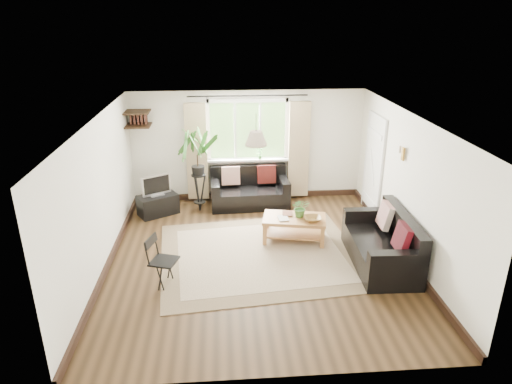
{
  "coord_description": "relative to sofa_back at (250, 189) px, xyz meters",
  "views": [
    {
      "loc": [
        -0.55,
        -6.81,
        3.91
      ],
      "look_at": [
        0.0,
        0.4,
        1.05
      ],
      "focal_mm": 32.0,
      "sensor_mm": 36.0,
      "label": 1
    }
  ],
  "objects": [
    {
      "name": "palm_stand",
      "position": [
        -1.07,
        -0.19,
        0.48
      ],
      "size": [
        0.72,
        0.72,
        1.73
      ],
      "primitive_type": null,
      "rotation": [
        0.0,
        0.0,
        -0.07
      ],
      "color": "black",
      "rests_on": "floor"
    },
    {
      "name": "wall_back",
      "position": [
        -0.01,
        0.47,
        0.81
      ],
      "size": [
        5.0,
        0.02,
        2.4
      ],
      "primitive_type": "cube",
      "color": "white",
      "rests_on": "floor"
    },
    {
      "name": "sofa_right",
      "position": [
        1.99,
        -2.62,
        0.03
      ],
      "size": [
        1.79,
        0.93,
        0.83
      ],
      "primitive_type": null,
      "rotation": [
        0.0,
        0.0,
        -1.6
      ],
      "color": "black",
      "rests_on": "floor"
    },
    {
      "name": "table_plant",
      "position": [
        0.81,
        -1.65,
        0.24
      ],
      "size": [
        0.32,
        0.28,
        0.35
      ],
      "primitive_type": "imported",
      "rotation": [
        0.0,
        0.0,
        -0.02
      ],
      "color": "#376729",
      "rests_on": "coffee_table"
    },
    {
      "name": "bowl",
      "position": [
        1.0,
        -1.85,
        0.11
      ],
      "size": [
        0.31,
        0.31,
        0.08
      ],
      "primitive_type": "imported",
      "rotation": [
        0.0,
        0.0,
        -0.01
      ],
      "color": "brown",
      "rests_on": "coffee_table"
    },
    {
      "name": "book_b",
      "position": [
        0.51,
        -1.52,
        0.08
      ],
      "size": [
        0.21,
        0.26,
        0.02
      ],
      "primitive_type": "imported",
      "rotation": [
        0.0,
        0.0,
        -0.12
      ],
      "color": "brown",
      "rests_on": "coffee_table"
    },
    {
      "name": "wall_sconce",
      "position": [
        2.42,
        -1.98,
        1.35
      ],
      "size": [
        0.12,
        0.12,
        0.28
      ],
      "primitive_type": null,
      "color": "beige",
      "rests_on": "wall_right"
    },
    {
      "name": "sill_plant",
      "position": [
        0.24,
        0.35,
        0.68
      ],
      "size": [
        0.14,
        0.1,
        0.27
      ],
      "primitive_type": "imported",
      "color": "#2D6023",
      "rests_on": "window"
    },
    {
      "name": "wall_right",
      "position": [
        2.49,
        -2.28,
        0.81
      ],
      "size": [
        0.02,
        5.5,
        2.4
      ],
      "primitive_type": "cube",
      "color": "white",
      "rests_on": "floor"
    },
    {
      "name": "corner_shelf",
      "position": [
        -2.26,
        0.22,
        1.5
      ],
      "size": [
        0.5,
        0.5,
        0.34
      ],
      "primitive_type": null,
      "color": "black",
      "rests_on": "wall_back"
    },
    {
      "name": "book_a",
      "position": [
        0.4,
        -1.73,
        0.08
      ],
      "size": [
        0.19,
        0.25,
        0.02
      ],
      "primitive_type": "imported",
      "rotation": [
        0.0,
        0.0,
        0.06
      ],
      "color": "silver",
      "rests_on": "coffee_table"
    },
    {
      "name": "ceiling",
      "position": [
        -0.01,
        -2.28,
        2.01
      ],
      "size": [
        5.5,
        5.5,
        0.0
      ],
      "primitive_type": "plane",
      "rotation": [
        3.14,
        0.0,
        0.0
      ],
      "color": "white",
      "rests_on": "floor"
    },
    {
      "name": "rug",
      "position": [
        0.04,
        -2.19,
        -0.38
      ],
      "size": [
        3.64,
        3.21,
        0.02
      ],
      "primitive_type": "cube",
      "rotation": [
        0.0,
        0.0,
        0.1
      ],
      "color": "beige",
      "rests_on": "floor"
    },
    {
      "name": "wall_front",
      "position": [
        -0.01,
        -5.03,
        0.81
      ],
      "size": [
        5.0,
        0.02,
        2.4
      ],
      "primitive_type": "cube",
      "color": "white",
      "rests_on": "floor"
    },
    {
      "name": "window",
      "position": [
        -0.01,
        0.43,
        1.16
      ],
      "size": [
        2.5,
        0.16,
        2.16
      ],
      "primitive_type": null,
      "color": "white",
      "rests_on": "wall_back"
    },
    {
      "name": "sofa_back",
      "position": [
        0.0,
        0.0,
        0.0
      ],
      "size": [
        1.68,
        0.89,
        0.78
      ],
      "primitive_type": null,
      "rotation": [
        0.0,
        0.0,
        0.04
      ],
      "color": "black",
      "rests_on": "floor"
    },
    {
      "name": "floor",
      "position": [
        -0.01,
        -2.28,
        -0.39
      ],
      "size": [
        5.5,
        5.5,
        0.0
      ],
      "primitive_type": "plane",
      "color": "black",
      "rests_on": "ground"
    },
    {
      "name": "coffee_table",
      "position": [
        0.7,
        -1.68,
        -0.16
      ],
      "size": [
        1.22,
        0.82,
        0.46
      ],
      "primitive_type": null,
      "rotation": [
        0.0,
        0.0,
        -0.2
      ],
      "color": "#905C2F",
      "rests_on": "floor"
    },
    {
      "name": "tv",
      "position": [
        -1.92,
        -0.31,
        0.26
      ],
      "size": [
        0.62,
        0.47,
        0.46
      ],
      "primitive_type": null,
      "rotation": [
        0.0,
        0.0,
        0.52
      ],
      "color": "#A5A5AA",
      "rests_on": "tv_stand"
    },
    {
      "name": "pendant_lamp",
      "position": [
        -0.01,
        -1.88,
        1.66
      ],
      "size": [
        0.36,
        0.36,
        0.54
      ],
      "primitive_type": null,
      "color": "beige",
      "rests_on": "ceiling"
    },
    {
      "name": "door",
      "position": [
        2.46,
        -0.58,
        0.61
      ],
      "size": [
        0.06,
        0.96,
        2.06
      ],
      "primitive_type": "cube",
      "color": "silver",
      "rests_on": "wall_right"
    },
    {
      "name": "wall_left",
      "position": [
        -2.51,
        -2.28,
        0.81
      ],
      "size": [
        0.02,
        5.5,
        2.4
      ],
      "primitive_type": "cube",
      "color": "white",
      "rests_on": "floor"
    },
    {
      "name": "folding_chair",
      "position": [
        -1.48,
        -2.99,
        0.01
      ],
      "size": [
        0.52,
        0.52,
        0.79
      ],
      "primitive_type": null,
      "rotation": [
        0.0,
        0.0,
        1.25
      ],
      "color": "black",
      "rests_on": "floor"
    },
    {
      "name": "tv_stand",
      "position": [
        -1.92,
        -0.31,
        -0.18
      ],
      "size": [
        0.9,
        0.77,
        0.42
      ],
      "primitive_type": "cube",
      "rotation": [
        0.0,
        0.0,
        0.52
      ],
      "color": "black",
      "rests_on": "floor"
    }
  ]
}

